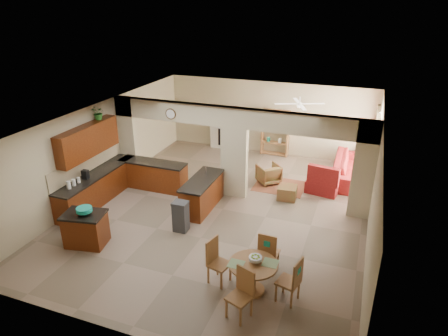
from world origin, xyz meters
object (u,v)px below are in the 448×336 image
(sofa, at_px, (351,168))
(armchair, at_px, (269,174))
(kitchen_island, at_px, (86,229))
(dining_table, at_px, (253,272))

(sofa, height_order, armchair, sofa)
(armchair, bearing_deg, kitchen_island, 13.61)
(kitchen_island, xyz_separation_m, armchair, (3.34, 5.07, -0.12))
(dining_table, distance_m, armchair, 5.41)
(dining_table, distance_m, sofa, 6.70)
(sofa, bearing_deg, armchair, 114.98)
(dining_table, xyz_separation_m, armchair, (-1.03, 5.30, -0.16))
(armchair, bearing_deg, sofa, 162.98)
(kitchen_island, distance_m, armchair, 6.07)
(kitchen_island, relative_size, dining_table, 1.09)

